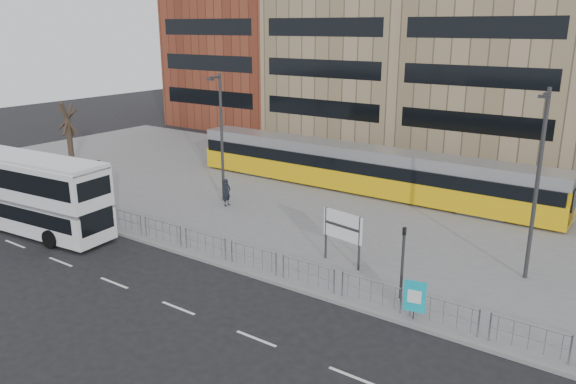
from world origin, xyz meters
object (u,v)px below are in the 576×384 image
Objects in this scene: tram at (362,169)px; traffic_light_west at (100,178)px; station_sign at (342,228)px; bare_tree at (65,100)px; double_decker_bus at (28,191)px; lamp_post_east at (538,179)px; ad_panel at (415,297)px; lamp_post_west at (221,133)px; traffic_light_east at (403,254)px; pedestrian at (227,192)px.

traffic_light_west is at bearing -131.12° from tram.
station_sign is 0.35× the size of bare_tree.
lamp_post_east is at bearing 15.26° from double_decker_bus.
traffic_light_west is at bearing -165.71° from station_sign.
traffic_light_west reaches higher than tram.
station_sign is 5.72m from ad_panel.
lamp_post_west is at bearing -132.06° from tram.
ad_panel is 20.90m from traffic_light_west.
lamp_post_east is at bearing 39.40° from traffic_light_east.
pedestrian is at bearing -36.20° from lamp_post_west.
ad_panel is 0.51× the size of traffic_light_west.
pedestrian is 3.71m from lamp_post_west.
ad_panel is 2.01m from traffic_light_east.
lamp_post_west is at bearing 27.65° from traffic_light_west.
station_sign is 12.35m from lamp_post_west.
traffic_light_east is (-1.12, 1.30, 1.05)m from ad_panel.
traffic_light_east reaches higher than pedestrian.
ad_panel is at bearing -12.64° from bare_tree.
lamp_post_east is at bearing -11.34° from traffic_light_west.
traffic_light_east is (20.24, 3.96, -0.16)m from double_decker_bus.
station_sign is 16.03m from traffic_light_west.
lamp_post_west is (-0.94, 0.69, 3.52)m from pedestrian.
station_sign is (16.52, 5.59, -0.37)m from double_decker_bus.
lamp_post_east is at bearing -96.84° from pedestrian.
traffic_light_west is 7.77m from lamp_post_west.
lamp_post_west is at bearing 0.42° from bare_tree.
double_decker_bus is 6.30× the size of pedestrian.
traffic_light_east is (8.73, -12.96, 0.44)m from tram.
double_decker_bus is 20.48m from tram.
traffic_light_east is (19.70, -0.31, 0.00)m from traffic_light_west.
lamp_post_east is at bearing 56.24° from ad_panel.
ad_panel is 0.92× the size of pedestrian.
tram is at bearing 113.38° from ad_panel.
traffic_light_east is 6.74m from lamp_post_east.
traffic_light_west is at bearing -168.71° from lamp_post_east.
tram is 16.46× the size of ad_panel.
lamp_post_west is at bearing 47.98° from pedestrian.
traffic_light_east reaches higher than station_sign.
lamp_post_west is 15.89m from bare_tree.
tram is 15.16× the size of pedestrian.
lamp_post_west reaches higher than tram.
traffic_light_west is at bearing 165.26° from traffic_light_east.
double_decker_bus is at bearing -42.86° from bare_tree.
double_decker_bus is at bearing -159.53° from lamp_post_east.
pedestrian is 17.38m from bare_tree.
lamp_post_east is 1.15× the size of bare_tree.
lamp_post_east reaches higher than lamp_post_west.
tram is 3.08× the size of lamp_post_east.
tram is at bearing 110.11° from traffic_light_east.
lamp_post_west is (5.26, 9.95, 2.24)m from double_decker_bus.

